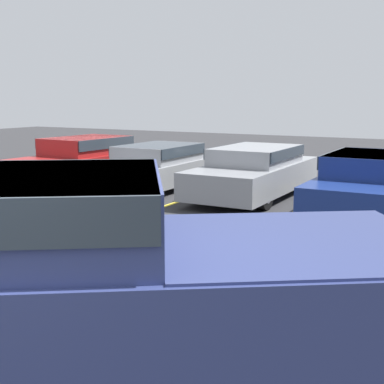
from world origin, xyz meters
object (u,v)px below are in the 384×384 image
at_px(pickup_truck, 66,290).
at_px(parked_sedan_d, 370,181).
at_px(parked_sedan_b, 158,165).
at_px(parked_sedan_a, 85,157).
at_px(parked_sedan_c, 255,170).

height_order(pickup_truck, parked_sedan_d, pickup_truck).
relative_size(pickup_truck, parked_sedan_b, 1.38).
height_order(pickup_truck, parked_sedan_a, pickup_truck).
distance_m(pickup_truck, parked_sedan_b, 10.04).
height_order(pickup_truck, parked_sedan_c, pickup_truck).
bearing_deg(parked_sedan_d, parked_sedan_a, -94.05).
relative_size(parked_sedan_c, parked_sedan_d, 1.01).
bearing_deg(parked_sedan_b, parked_sedan_c, 93.15).
bearing_deg(parked_sedan_b, parked_sedan_d, 87.08).
bearing_deg(parked_sedan_c, pickup_truck, 13.13).
xyz_separation_m(parked_sedan_a, parked_sedan_c, (5.33, -0.03, -0.02)).
height_order(parked_sedan_c, parked_sedan_d, parked_sedan_d).
xyz_separation_m(parked_sedan_b, parked_sedan_c, (2.69, 0.18, 0.03)).
xyz_separation_m(parked_sedan_b, parked_sedan_d, (5.47, -0.21, 0.04)).
bearing_deg(parked_sedan_b, parked_sedan_a, -95.22).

